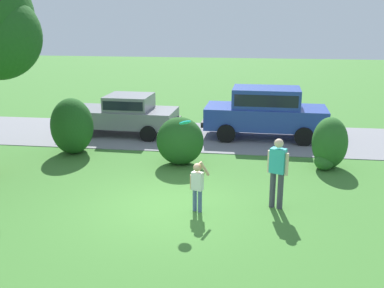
{
  "coord_description": "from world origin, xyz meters",
  "views": [
    {
      "loc": [
        2.1,
        -10.25,
        4.56
      ],
      "look_at": [
        0.41,
        1.84,
        1.1
      ],
      "focal_mm": 43.0,
      "sensor_mm": 36.0,
      "label": 1
    }
  ],
  "objects": [
    {
      "name": "ground_plane",
      "position": [
        0.0,
        0.0,
        0.0
      ],
      "size": [
        80.0,
        80.0,
        0.0
      ],
      "primitive_type": "plane",
      "color": "#3D752D"
    },
    {
      "name": "parked_sedan",
      "position": [
        -2.95,
        6.76,
        0.85
      ],
      "size": [
        4.46,
        2.21,
        1.56
      ],
      "color": "gray",
      "rests_on": "ground"
    },
    {
      "name": "shrub_near_tree",
      "position": [
        -3.96,
        4.04,
        0.85
      ],
      "size": [
        1.41,
        1.47,
        1.89
      ],
      "color": "#1E511C",
      "rests_on": "ground"
    },
    {
      "name": "child_thrower",
      "position": [
        0.82,
        -0.16,
        0.72
      ],
      "size": [
        0.48,
        0.24,
        1.29
      ],
      "color": "#4C608C",
      "rests_on": "ground"
    },
    {
      "name": "frisbee",
      "position": [
        0.46,
        0.28,
        2.07
      ],
      "size": [
        0.3,
        0.27,
        0.2
      ],
      "color": "#1EB7B2"
    },
    {
      "name": "shrub_centre_left",
      "position": [
        -0.19,
        3.36,
        0.7
      ],
      "size": [
        1.48,
        1.23,
        1.5
      ],
      "color": "#1E511C",
      "rests_on": "ground"
    },
    {
      "name": "driveway_strip",
      "position": [
        0.0,
        6.78,
        0.01
      ],
      "size": [
        28.0,
        4.4,
        0.02
      ],
      "primitive_type": "cube",
      "color": "slate",
      "rests_on": "ground"
    },
    {
      "name": "parked_suv",
      "position": [
        2.49,
        6.97,
        1.08
      ],
      "size": [
        4.74,
        2.18,
        1.92
      ],
      "color": "#28429E",
      "rests_on": "ground"
    },
    {
      "name": "adult_onlooker",
      "position": [
        2.69,
        0.33,
        0.98
      ],
      "size": [
        0.49,
        0.35,
        1.74
      ],
      "color": "#3F3F4C",
      "rests_on": "ground"
    },
    {
      "name": "shrub_centre",
      "position": [
        4.38,
        3.64,
        0.74
      ],
      "size": [
        1.07,
        1.21,
        1.57
      ],
      "color": "#286023",
      "rests_on": "ground"
    }
  ]
}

